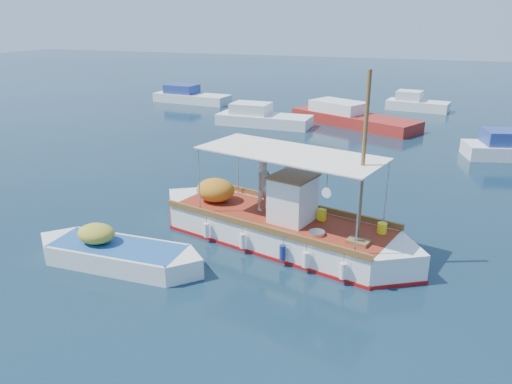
% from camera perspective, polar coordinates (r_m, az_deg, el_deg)
% --- Properties ---
extents(ground, '(160.00, 160.00, 0.00)m').
position_cam_1_polar(ground, '(18.14, 4.19, -5.91)').
color(ground, black).
rests_on(ground, ground).
extents(fishing_caique, '(10.35, 4.83, 6.53)m').
position_cam_1_polar(fishing_caique, '(18.06, 2.47, -3.99)').
color(fishing_caique, white).
rests_on(fishing_caique, ground).
extents(dinghy, '(6.18, 1.76, 1.51)m').
position_cam_1_polar(dinghy, '(17.21, -15.62, -6.97)').
color(dinghy, white).
rests_on(dinghy, ground).
extents(bg_boat_nw, '(6.94, 2.55, 1.80)m').
position_cam_1_polar(bg_boat_nw, '(37.11, 0.62, 8.38)').
color(bg_boat_nw, silver).
rests_on(bg_boat_nw, ground).
extents(bg_boat_n, '(10.02, 6.92, 1.80)m').
position_cam_1_polar(bg_boat_n, '(38.03, 10.76, 8.32)').
color(bg_boat_n, maroon).
rests_on(bg_boat_n, ground).
extents(bg_boat_far_w, '(7.38, 3.08, 1.80)m').
position_cam_1_polar(bg_boat_far_w, '(47.28, -7.57, 10.70)').
color(bg_boat_far_w, silver).
rests_on(bg_boat_far_w, ground).
extents(bg_boat_far_n, '(5.27, 2.76, 1.80)m').
position_cam_1_polar(bg_boat_far_n, '(45.15, 17.79, 9.51)').
color(bg_boat_far_n, silver).
rests_on(bg_boat_far_n, ground).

